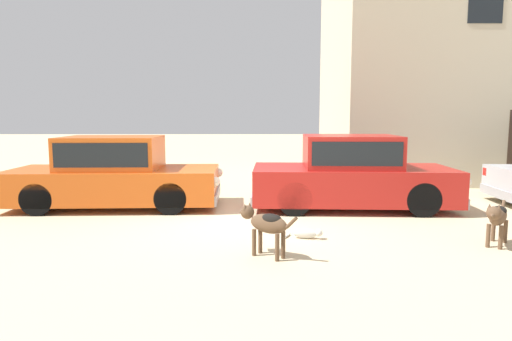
# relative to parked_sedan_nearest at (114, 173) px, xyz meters

# --- Properties ---
(ground_plane) EXTENTS (80.00, 80.00, 0.00)m
(ground_plane) POSITION_rel_parked_sedan_nearest_xyz_m (2.90, -1.17, -0.74)
(ground_plane) COLOR #CCB78E
(parked_sedan_nearest) EXTENTS (4.51, 1.89, 1.51)m
(parked_sedan_nearest) POSITION_rel_parked_sedan_nearest_xyz_m (0.00, 0.00, 0.00)
(parked_sedan_nearest) COLOR #D15619
(parked_sedan_nearest) RESTS_ON ground_plane
(parked_sedan_second) EXTENTS (4.34, 2.02, 1.54)m
(parked_sedan_second) POSITION_rel_parked_sedan_nearest_xyz_m (5.03, -0.14, 0.01)
(parked_sedan_second) COLOR #AD1E19
(parked_sedan_second) RESTS_ON ground_plane
(stray_dog_spotted) EXTENTS (0.83, 0.67, 0.71)m
(stray_dog_spotted) POSITION_rel_parked_sedan_nearest_xyz_m (3.12, -3.43, -0.26)
(stray_dog_spotted) COLOR brown
(stray_dog_spotted) RESTS_ON ground_plane
(stray_dog_tan) EXTENTS (0.70, 0.88, 0.69)m
(stray_dog_tan) POSITION_rel_parked_sedan_nearest_xyz_m (6.59, -2.96, -0.28)
(stray_dog_tan) COLOR brown
(stray_dog_tan) RESTS_ON ground_plane
(stray_cat) EXTENTS (0.61, 0.30, 0.17)m
(stray_cat) POSITION_rel_parked_sedan_nearest_xyz_m (3.81, -2.54, -0.66)
(stray_cat) COLOR beige
(stray_cat) RESTS_ON ground_plane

